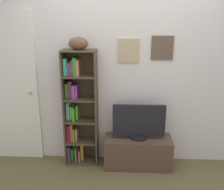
{
  "coord_description": "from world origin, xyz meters",
  "views": [
    {
      "loc": [
        -0.02,
        -2.25,
        1.96
      ],
      "look_at": [
        -0.17,
        0.85,
        1.02
      ],
      "focal_mm": 41.94,
      "sensor_mm": 36.0,
      "label": 1
    }
  ],
  "objects_px": {
    "bookshelf": "(78,109)",
    "television": "(139,122)",
    "tv_stand": "(138,152)",
    "door": "(9,89)",
    "football": "(78,43)"
  },
  "relations": [
    {
      "from": "door",
      "to": "tv_stand",
      "type": "bearing_deg",
      "value": -5.39
    },
    {
      "from": "bookshelf",
      "to": "door",
      "type": "xyz_separation_m",
      "value": [
        -0.94,
        0.08,
        0.25
      ]
    },
    {
      "from": "television",
      "to": "football",
      "type": "bearing_deg",
      "value": 175.45
    },
    {
      "from": "bookshelf",
      "to": "television",
      "type": "relative_size",
      "value": 2.28
    },
    {
      "from": "bookshelf",
      "to": "door",
      "type": "bearing_deg",
      "value": 175.38
    },
    {
      "from": "tv_stand",
      "to": "football",
      "type": "bearing_deg",
      "value": 175.37
    },
    {
      "from": "football",
      "to": "door",
      "type": "bearing_deg",
      "value": 174.02
    },
    {
      "from": "football",
      "to": "tv_stand",
      "type": "bearing_deg",
      "value": -4.63
    },
    {
      "from": "tv_stand",
      "to": "television",
      "type": "bearing_deg",
      "value": 90.0
    },
    {
      "from": "football",
      "to": "tv_stand",
      "type": "height_order",
      "value": "football"
    },
    {
      "from": "tv_stand",
      "to": "door",
      "type": "distance_m",
      "value": 1.94
    },
    {
      "from": "bookshelf",
      "to": "tv_stand",
      "type": "height_order",
      "value": "bookshelf"
    },
    {
      "from": "football",
      "to": "television",
      "type": "bearing_deg",
      "value": -4.55
    },
    {
      "from": "bookshelf",
      "to": "television",
      "type": "bearing_deg",
      "value": -6.2
    },
    {
      "from": "bookshelf",
      "to": "tv_stand",
      "type": "relative_size",
      "value": 1.76
    }
  ]
}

